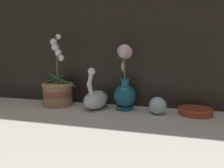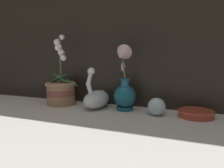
{
  "view_description": "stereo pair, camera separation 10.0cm",
  "coord_description": "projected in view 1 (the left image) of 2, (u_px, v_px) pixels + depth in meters",
  "views": [
    {
      "loc": [
        0.24,
        -0.85,
        0.25
      ],
      "look_at": [
        -0.04,
        0.1,
        0.12
      ],
      "focal_mm": 35.0,
      "sensor_mm": 36.0,
      "label": 1
    },
    {
      "loc": [
        0.33,
        -0.82,
        0.25
      ],
      "look_at": [
        -0.04,
        0.1,
        0.12
      ],
      "focal_mm": 35.0,
      "sensor_mm": 36.0,
      "label": 2
    }
  ],
  "objects": [
    {
      "name": "glass_sphere",
      "position": [
        158.0,
        106.0,
        0.94
      ],
      "size": [
        0.08,
        0.08,
        0.08
      ],
      "color": "silver",
      "rests_on": "ground_plane"
    },
    {
      "name": "amber_dish",
      "position": [
        195.0,
        111.0,
        0.93
      ],
      "size": [
        0.15,
        0.15,
        0.03
      ],
      "color": "#A8422D",
      "rests_on": "ground_plane"
    },
    {
      "name": "ground_plane",
      "position": [
        114.0,
        116.0,
        0.91
      ],
      "size": [
        2.8,
        2.8,
        0.0
      ],
      "primitive_type": "plane",
      "color": "beige"
    },
    {
      "name": "blue_vase",
      "position": [
        124.0,
        87.0,
        1.0
      ],
      "size": [
        0.1,
        0.14,
        0.3
      ],
      "color": "#195B75",
      "rests_on": "ground_plane"
    },
    {
      "name": "swan_figurine",
      "position": [
        96.0,
        98.0,
        1.04
      ],
      "size": [
        0.1,
        0.2,
        0.2
      ],
      "color": "silver",
      "rests_on": "ground_plane"
    },
    {
      "name": "orchid_potted_plant",
      "position": [
        58.0,
        90.0,
        1.09
      ],
      "size": [
        0.19,
        0.16,
        0.36
      ],
      "color": "#9E7556",
      "rests_on": "ground_plane"
    }
  ]
}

